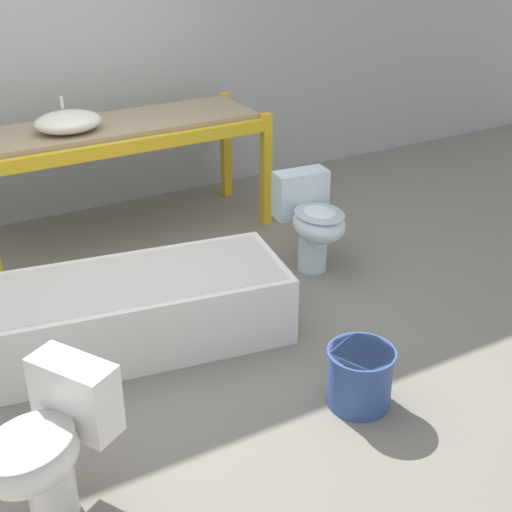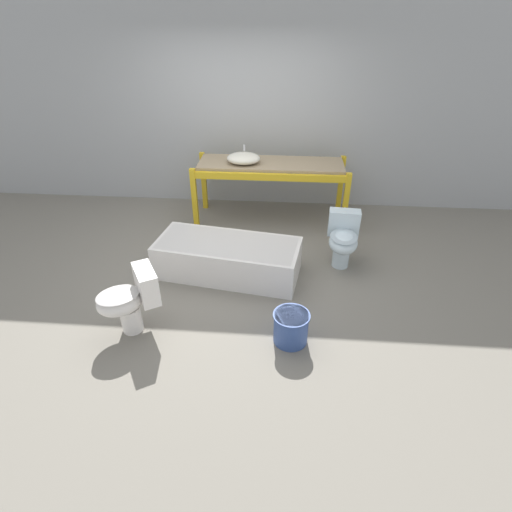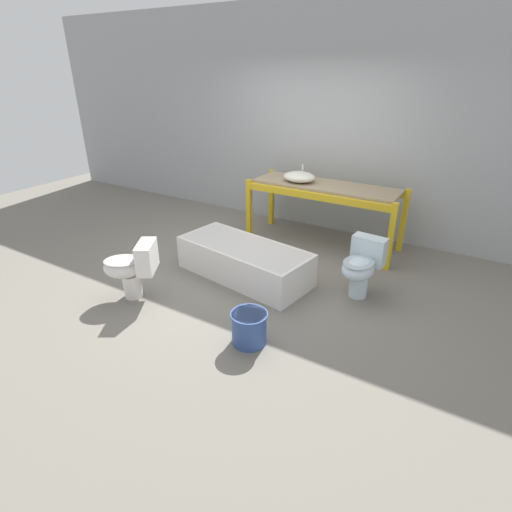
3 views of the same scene
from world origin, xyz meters
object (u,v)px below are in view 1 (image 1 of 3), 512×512
(bathtub_main, at_px, (142,305))
(toilet_near, at_px, (312,219))
(sink_basin, at_px, (68,122))
(toilet_far, at_px, (48,443))
(bucket_white, at_px, (360,376))

(bathtub_main, distance_m, toilet_near, 1.38)
(sink_basin, xyz_separation_m, toilet_near, (1.29, -1.07, -0.58))
(bathtub_main, xyz_separation_m, toilet_near, (1.34, 0.28, 0.13))
(toilet_far, xyz_separation_m, bucket_white, (1.53, -0.04, -0.20))
(sink_basin, relative_size, toilet_near, 0.70)
(toilet_near, relative_size, toilet_far, 0.98)
(toilet_far, height_order, bucket_white, toilet_far)
(bucket_white, bearing_deg, sink_basin, 105.85)
(toilet_far, bearing_deg, toilet_near, 90.59)
(toilet_near, bearing_deg, bucket_white, -108.87)
(toilet_near, bearing_deg, bathtub_main, -163.07)
(toilet_near, relative_size, bucket_white, 1.88)
(toilet_near, xyz_separation_m, toilet_far, (-2.13, -1.32, 0.00))
(toilet_near, xyz_separation_m, bucket_white, (-0.60, -1.36, -0.20))
(bathtub_main, xyz_separation_m, toilet_far, (-0.79, -1.03, 0.13))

